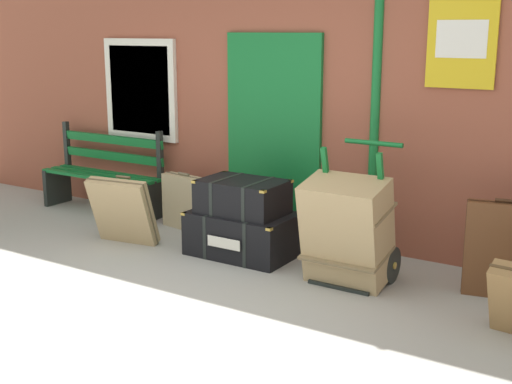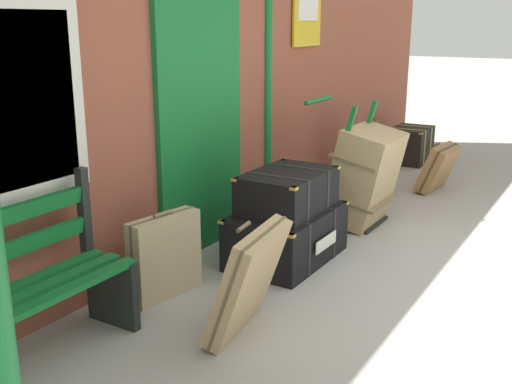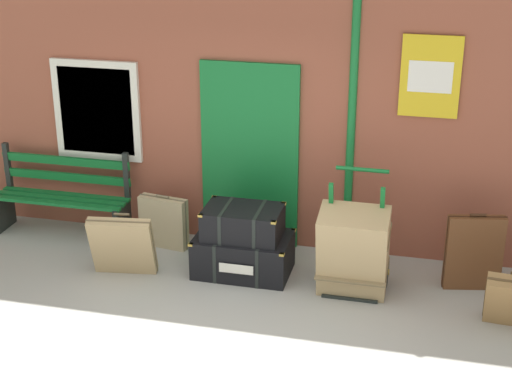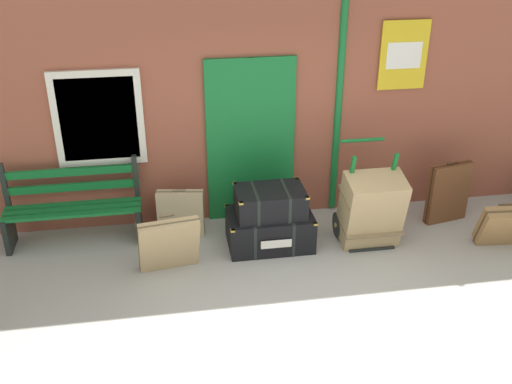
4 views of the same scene
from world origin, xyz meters
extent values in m
plane|color=#A3A099|center=(0.00, 0.00, 0.00)|extent=(60.00, 60.00, 0.00)
cube|color=brown|center=(0.00, 2.60, 1.60)|extent=(10.40, 0.30, 3.20)
cube|color=#146B2D|center=(-0.27, 2.43, 1.05)|extent=(1.10, 0.05, 2.10)
cube|color=#0C401B|center=(-0.27, 2.41, 1.05)|extent=(0.06, 0.02, 2.10)
cube|color=silver|center=(-2.07, 2.43, 1.45)|extent=(1.04, 0.06, 1.16)
cube|color=silver|center=(-2.07, 2.41, 1.45)|extent=(0.88, 0.02, 1.00)
cylinder|color=#146B2D|center=(0.84, 2.45, 1.60)|extent=(0.09, 0.09, 3.14)
cube|color=gold|center=(1.61, 2.43, 2.05)|extent=(0.60, 0.02, 0.84)
cube|color=white|center=(1.61, 2.41, 2.05)|extent=(0.44, 0.01, 0.32)
cube|color=#146B2D|center=(-2.46, 1.96, 0.45)|extent=(1.60, 0.09, 0.04)
cube|color=#146B2D|center=(-2.46, 2.10, 0.45)|extent=(1.60, 0.09, 0.04)
cube|color=#146B2D|center=(-2.46, 2.24, 0.45)|extent=(1.60, 0.09, 0.04)
cube|color=#146B2D|center=(-2.46, 2.30, 0.65)|extent=(1.60, 0.05, 0.10)
cube|color=#146B2D|center=(-2.46, 2.30, 0.85)|extent=(1.60, 0.05, 0.10)
cube|color=black|center=(-3.22, 2.10, 0.23)|extent=(0.06, 0.40, 0.45)
cube|color=black|center=(-3.22, 2.30, 0.73)|extent=(0.06, 0.06, 0.56)
cube|color=black|center=(-1.70, 2.10, 0.23)|extent=(0.06, 0.40, 0.45)
cube|color=black|center=(-1.70, 2.30, 0.73)|extent=(0.06, 0.06, 0.56)
cube|color=black|center=(-0.16, 1.68, 0.21)|extent=(1.00, 0.64, 0.42)
cube|color=black|center=(-0.38, 1.68, 0.21)|extent=(0.04, 0.65, 0.43)
cube|color=black|center=(0.07, 1.68, 0.21)|extent=(0.04, 0.65, 0.43)
cube|color=#B79338|center=(-0.64, 1.38, 0.41)|extent=(0.05, 0.05, 0.02)
cube|color=#B79338|center=(0.32, 1.38, 0.41)|extent=(0.05, 0.05, 0.02)
cube|color=#B79338|center=(-0.64, 1.98, 0.41)|extent=(0.05, 0.05, 0.02)
cube|color=#B79338|center=(0.32, 1.98, 0.41)|extent=(0.05, 0.05, 0.02)
cube|color=silver|center=(-0.14, 1.33, 0.21)|extent=(0.36, 0.01, 0.10)
cube|color=black|center=(-0.16, 1.67, 0.58)|extent=(0.80, 0.55, 0.32)
cube|color=black|center=(-0.34, 1.67, 0.58)|extent=(0.04, 0.55, 0.33)
cube|color=black|center=(0.02, 1.67, 0.58)|extent=(0.04, 0.55, 0.33)
cube|color=#B79338|center=(-0.54, 1.42, 0.73)|extent=(0.05, 0.05, 0.02)
cube|color=#B79338|center=(0.22, 1.43, 0.73)|extent=(0.05, 0.05, 0.02)
cube|color=#B79338|center=(-0.54, 1.92, 0.73)|extent=(0.05, 0.05, 0.02)
cube|color=#B79338|center=(0.22, 1.93, 0.73)|extent=(0.05, 0.05, 0.02)
cube|color=black|center=(1.02, 1.47, 0.01)|extent=(0.56, 0.28, 0.03)
cube|color=#146B2D|center=(0.77, 1.67, 0.58)|extent=(0.04, 0.36, 1.17)
cube|color=#146B2D|center=(1.27, 1.67, 0.58)|extent=(0.04, 0.36, 1.17)
cylinder|color=#146B2D|center=(1.02, 1.99, 1.16)|extent=(0.54, 0.04, 0.04)
cylinder|color=black|center=(0.70, 1.73, 0.16)|extent=(0.04, 0.32, 0.32)
cylinder|color=#B79338|center=(0.70, 1.73, 0.16)|extent=(0.07, 0.06, 0.06)
cylinder|color=black|center=(1.34, 1.73, 0.16)|extent=(0.04, 0.32, 0.32)
cylinder|color=#B79338|center=(1.34, 1.73, 0.16)|extent=(0.07, 0.06, 0.06)
cube|color=tan|center=(1.02, 1.49, 0.48)|extent=(0.68, 0.61, 0.95)
cube|color=olive|center=(1.02, 1.49, 0.28)|extent=(0.70, 0.46, 0.12)
cube|color=olive|center=(1.02, 1.49, 0.67)|extent=(0.70, 0.46, 0.12)
cube|color=brown|center=(2.19, 1.90, 0.39)|extent=(0.58, 0.24, 0.79)
cylinder|color=#3A2112|center=(2.19, 1.90, 0.81)|extent=(0.16, 0.06, 0.03)
cube|color=#351E10|center=(2.19, 1.90, 0.39)|extent=(0.57, 0.14, 0.80)
cube|color=tan|center=(-1.19, 2.09, 0.29)|extent=(0.58, 0.24, 0.59)
cylinder|color=#71644C|center=(-1.19, 2.09, 0.61)|extent=(0.16, 0.05, 0.03)
cube|color=brown|center=(-1.19, 2.09, 0.29)|extent=(0.57, 0.11, 0.60)
cube|color=tan|center=(-1.36, 1.30, 0.35)|extent=(0.70, 0.43, 0.70)
cylinder|color=brown|center=(-1.36, 1.33, 0.70)|extent=(0.16, 0.05, 0.03)
cube|color=brown|center=(-1.36, 1.30, 0.35)|extent=(0.70, 0.34, 0.67)
cube|color=olive|center=(2.58, 1.20, 0.27)|extent=(0.59, 0.40, 0.55)
cylinder|color=brown|center=(2.58, 1.25, 0.54)|extent=(0.16, 0.04, 0.03)
cube|color=brown|center=(2.58, 1.20, 0.27)|extent=(0.59, 0.26, 0.51)
camera|label=1|loc=(3.31, -3.56, 2.13)|focal=47.68mm
camera|label=2|loc=(-4.28, -0.54, 1.89)|focal=42.89mm
camera|label=3|loc=(1.71, -5.44, 3.88)|focal=54.35mm
camera|label=4|loc=(-1.30, -4.32, 3.80)|focal=41.46mm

